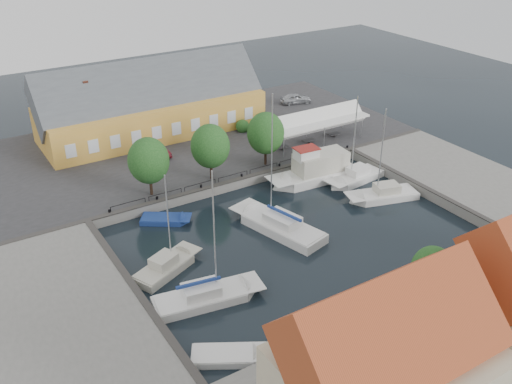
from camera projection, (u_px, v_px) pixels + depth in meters
ground at (289, 231)px, 54.70m from camera, size 140.00×140.00×0.00m
north_quay at (185, 146)px, 71.75m from camera, size 56.00×26.00×1.00m
west_quay at (63, 318)px, 42.70m from camera, size 12.00×24.00×1.00m
east_quay at (462, 180)px, 63.23m from camera, size 12.00×24.00×1.00m
south_bank at (465, 362)px, 38.69m from camera, size 56.00×14.00×1.00m
quay_edge_fittings at (263, 201)px, 57.78m from camera, size 56.00×24.72×0.40m
warehouse at (146, 107)px, 72.73m from camera, size 28.56×14.00×9.55m
tent_canopy at (316, 121)px, 70.41m from camera, size 14.00×4.00×2.83m
quay_trees at (210, 146)px, 60.51m from camera, size 18.20×4.20×6.30m
car_silver at (296, 98)px, 84.17m from camera, size 4.86×2.99×1.54m
car_red at (158, 150)px, 67.49m from camera, size 1.98×4.28×1.36m
center_sailboat at (279, 227)px, 54.56m from camera, size 5.52×10.68×14.00m
trawler at (316, 172)px, 63.84m from camera, size 11.06×4.07×5.00m
east_boat_a at (355, 179)px, 64.02m from camera, size 7.66×3.30×10.66m
east_boat_b at (383, 196)px, 60.30m from camera, size 8.09×4.58×10.70m
west_boat_b at (167, 268)px, 48.78m from camera, size 7.04×4.87×9.48m
west_boat_d at (206, 298)px, 45.15m from camera, size 9.25×4.08×11.93m
launch_sw at (227, 357)px, 39.67m from camera, size 5.55×4.37×0.98m
launch_nw at (165, 221)px, 56.18m from camera, size 5.14×4.37×0.88m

